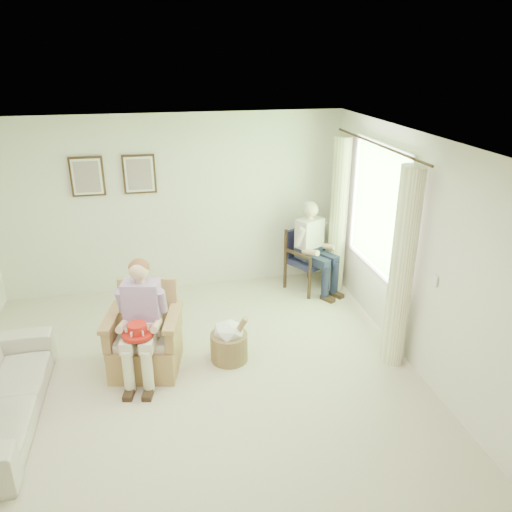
# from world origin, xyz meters

# --- Properties ---
(floor) EXTENTS (5.50, 5.50, 0.00)m
(floor) POSITION_xyz_m (0.00, 0.00, 0.00)
(floor) COLOR beige
(floor) RESTS_ON ground
(back_wall) EXTENTS (5.00, 0.04, 2.60)m
(back_wall) POSITION_xyz_m (0.00, 2.75, 1.30)
(back_wall) COLOR silver
(back_wall) RESTS_ON ground
(right_wall) EXTENTS (0.04, 5.50, 2.60)m
(right_wall) POSITION_xyz_m (2.50, 0.00, 1.30)
(right_wall) COLOR silver
(right_wall) RESTS_ON ground
(ceiling) EXTENTS (5.00, 5.50, 0.02)m
(ceiling) POSITION_xyz_m (0.00, 0.00, 2.60)
(ceiling) COLOR white
(ceiling) RESTS_ON back_wall
(window) EXTENTS (0.13, 2.50, 1.63)m
(window) POSITION_xyz_m (2.46, 1.20, 1.58)
(window) COLOR #2D6B23
(window) RESTS_ON right_wall
(curtain_left) EXTENTS (0.34, 0.34, 2.30)m
(curtain_left) POSITION_xyz_m (2.33, 0.22, 1.15)
(curtain_left) COLOR #F4EDBE
(curtain_left) RESTS_ON ground
(curtain_right) EXTENTS (0.34, 0.34, 2.30)m
(curtain_right) POSITION_xyz_m (2.33, 2.18, 1.15)
(curtain_right) COLOR #F4EDBE
(curtain_right) RESTS_ON ground
(framed_print_left) EXTENTS (0.45, 0.05, 0.55)m
(framed_print_left) POSITION_xyz_m (-1.15, 2.71, 1.78)
(framed_print_left) COLOR #382114
(framed_print_left) RESTS_ON back_wall
(framed_print_right) EXTENTS (0.45, 0.05, 0.55)m
(framed_print_right) POSITION_xyz_m (-0.45, 2.71, 1.78)
(framed_print_right) COLOR #382114
(framed_print_right) RESTS_ON back_wall
(wicker_armchair) EXTENTS (0.76, 0.76, 0.97)m
(wicker_armchair) POSITION_xyz_m (-0.50, 0.66, 0.31)
(wicker_armchair) COLOR #AB7E50
(wicker_armchair) RESTS_ON ground
(wood_armchair) EXTENTS (0.59, 0.56, 0.91)m
(wood_armchair) POSITION_xyz_m (1.95, 2.33, 0.50)
(wood_armchair) COLOR black
(wood_armchair) RESTS_ON ground
(person_wicker) EXTENTS (0.40, 0.62, 1.32)m
(person_wicker) POSITION_xyz_m (-0.50, 0.53, 0.76)
(person_wicker) COLOR beige
(person_wicker) RESTS_ON ground
(person_dark) EXTENTS (0.40, 0.63, 1.33)m
(person_dark) POSITION_xyz_m (1.95, 2.18, 0.78)
(person_dark) COLOR #191E38
(person_dark) RESTS_ON ground
(red_hat) EXTENTS (0.32, 0.32, 0.14)m
(red_hat) POSITION_xyz_m (-0.55, 0.32, 0.66)
(red_hat) COLOR red
(red_hat) RESTS_ON person_wicker
(hatbox) EXTENTS (0.52, 0.52, 0.64)m
(hatbox) POSITION_xyz_m (0.45, 0.60, 0.25)
(hatbox) COLOR tan
(hatbox) RESTS_ON ground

